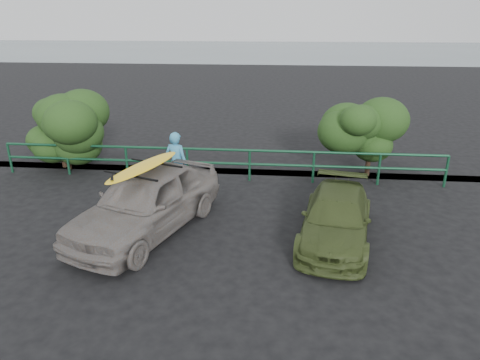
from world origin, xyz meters
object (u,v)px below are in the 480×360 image
object	(u,v)px
sedan	(147,201)
olive_vehicle	(336,218)
guardrail	(218,164)
surfboard	(144,167)
man	(177,163)

from	to	relation	value
sedan	olive_vehicle	size ratio (longest dim) A/B	1.23
guardrail	surfboard	size ratio (longest dim) A/B	5.46
olive_vehicle	guardrail	bearing A→B (deg)	142.81
guardrail	sedan	world-z (taller)	sedan
guardrail	sedan	xyz separation A→B (m)	(-1.21, -3.64, 0.26)
sedan	surfboard	bearing A→B (deg)	0.00
guardrail	sedan	distance (m)	3.84
sedan	man	xyz separation A→B (m)	(0.15, 2.47, 0.14)
olive_vehicle	surfboard	size ratio (longest dim) A/B	1.47
sedan	olive_vehicle	xyz separation A→B (m)	(4.49, -0.00, -0.24)
olive_vehicle	surfboard	world-z (taller)	surfboard
man	surfboard	distance (m)	2.58
surfboard	man	bearing A→B (deg)	106.26
sedan	man	distance (m)	2.48
olive_vehicle	surfboard	distance (m)	4.62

